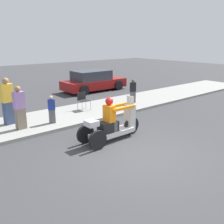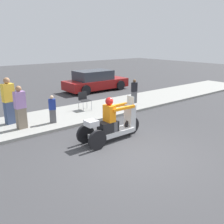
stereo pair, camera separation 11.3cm
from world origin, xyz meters
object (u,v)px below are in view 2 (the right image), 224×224
Objects in this scene: spectator_near_curb at (9,102)px; folding_chair_set_back at (84,99)px; motorcycle_trike at (112,125)px; spectator_mid_group at (52,110)px; spectator_by_tree at (134,92)px; spectator_with_child at (20,108)px; parked_car_lot_right at (95,81)px.

spectator_near_curb is 2.20× the size of folding_chair_set_back.
folding_chair_set_back is at bearing 72.01° from motorcycle_trike.
spectator_by_tree is (4.72, 0.33, 0.07)m from spectator_mid_group.
spectator_near_curb is 0.86m from spectator_with_child.
parked_car_lot_right reaches higher than spectator_mid_group.
spectator_mid_group is 0.69× the size of spectator_with_child.
spectator_mid_group is at bearing -138.44° from parked_car_lot_right.
folding_chair_set_back is (-2.70, 0.56, -0.09)m from spectator_by_tree.
parked_car_lot_right reaches higher than spectator_by_tree.
folding_chair_set_back is (1.14, 3.52, 0.09)m from motorcycle_trike.
parked_car_lot_right is (0.68, 4.46, -0.07)m from spectator_by_tree.
motorcycle_trike is at bearing -58.40° from spectator_near_curb.
spectator_by_tree is (3.85, 2.97, 0.18)m from motorcycle_trike.
spectator_mid_group is at bearing 108.39° from motorcycle_trike.
spectator_with_child is at bearing 127.13° from motorcycle_trike.
spectator_with_child is (-1.19, 0.10, 0.24)m from spectator_mid_group.
motorcycle_trike reaches higher than spectator_mid_group.
spectator_by_tree is at bearing -5.78° from spectator_near_curb.
spectator_near_curb reaches higher than folding_chair_set_back.
spectator_with_child is 3.32m from folding_chair_set_back.
motorcycle_trike reaches higher than folding_chair_set_back.
spectator_by_tree is at bearing 37.62° from motorcycle_trike.
spectator_near_curb reaches higher than spectator_with_child.
spectator_near_curb is (-2.20, 3.58, 0.46)m from motorcycle_trike.
spectator_by_tree is at bearing 4.01° from spectator_mid_group.
spectator_mid_group is (-0.88, 2.63, 0.11)m from motorcycle_trike.
spectator_with_child is 1.94× the size of folding_chair_set_back.
spectator_near_curb reaches higher than parked_car_lot_right.
parked_car_lot_right is at bearing 49.08° from folding_chair_set_back.
parked_car_lot_right is at bearing 29.76° from spectator_near_curb.
motorcycle_trike is 3.45m from spectator_with_child.
motorcycle_trike is at bearing -71.61° from spectator_mid_group.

